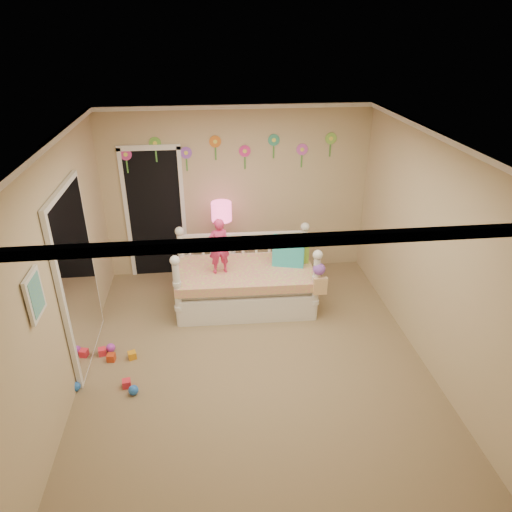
{
  "coord_description": "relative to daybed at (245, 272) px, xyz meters",
  "views": [
    {
      "loc": [
        -0.48,
        -4.46,
        3.63
      ],
      "look_at": [
        0.1,
        0.6,
        1.05
      ],
      "focal_mm": 32.61,
      "sensor_mm": 36.0,
      "label": 1
    }
  ],
  "objects": [
    {
      "name": "floor",
      "position": [
        -0.01,
        -1.16,
        -0.52
      ],
      "size": [
        4.0,
        4.5,
        0.01
      ],
      "primitive_type": "cube",
      "color": "#7F684C",
      "rests_on": "ground"
    },
    {
      "name": "ceiling",
      "position": [
        -0.01,
        -1.16,
        2.08
      ],
      "size": [
        4.0,
        4.5,
        0.01
      ],
      "primitive_type": "cube",
      "color": "white",
      "rests_on": "floor"
    },
    {
      "name": "back_wall",
      "position": [
        -0.01,
        1.09,
        0.78
      ],
      "size": [
        4.0,
        0.01,
        2.6
      ],
      "primitive_type": "cube",
      "color": "tan",
      "rests_on": "floor"
    },
    {
      "name": "left_wall",
      "position": [
        -2.01,
        -1.16,
        0.78
      ],
      "size": [
        0.01,
        4.5,
        2.6
      ],
      "primitive_type": "cube",
      "color": "tan",
      "rests_on": "floor"
    },
    {
      "name": "right_wall",
      "position": [
        1.99,
        -1.16,
        0.78
      ],
      "size": [
        0.01,
        4.5,
        2.6
      ],
      "primitive_type": "cube",
      "color": "tan",
      "rests_on": "floor"
    },
    {
      "name": "crown_molding",
      "position": [
        -0.01,
        -1.16,
        2.05
      ],
      "size": [
        4.0,
        4.5,
        0.06
      ],
      "primitive_type": null,
      "color": "white",
      "rests_on": "ceiling"
    },
    {
      "name": "daybed",
      "position": [
        0.0,
        0.0,
        0.0
      ],
      "size": [
        1.94,
        1.08,
        1.04
      ],
      "primitive_type": null,
      "rotation": [
        0.0,
        0.0,
        -0.03
      ],
      "color": "white",
      "rests_on": "floor"
    },
    {
      "name": "pillow_turquoise",
      "position": [
        0.61,
        0.03,
        0.28
      ],
      "size": [
        0.46,
        0.26,
        0.43
      ],
      "primitive_type": "cube",
      "rotation": [
        0.0,
        0.0,
        -0.27
      ],
      "color": "#2AB4D4",
      "rests_on": "daybed"
    },
    {
      "name": "pillow_lime",
      "position": [
        0.72,
        0.13,
        0.24
      ],
      "size": [
        0.39,
        0.18,
        0.36
      ],
      "primitive_type": "cube",
      "rotation": [
        0.0,
        0.0,
        -0.11
      ],
      "color": "#93BC39",
      "rests_on": "daybed"
    },
    {
      "name": "child",
      "position": [
        -0.35,
        -0.06,
        0.45
      ],
      "size": [
        0.32,
        0.24,
        0.78
      ],
      "primitive_type": "imported",
      "rotation": [
        0.0,
        0.0,
        3.35
      ],
      "color": "#E03371",
      "rests_on": "daybed"
    },
    {
      "name": "nightstand",
      "position": [
        -0.27,
        0.72,
        -0.2
      ],
      "size": [
        0.4,
        0.32,
        0.64
      ],
      "primitive_type": "cube",
      "rotation": [
        0.0,
        0.0,
        -0.07
      ],
      "color": "white",
      "rests_on": "floor"
    },
    {
      "name": "table_lamp",
      "position": [
        -0.27,
        0.72,
        0.55
      ],
      "size": [
        0.3,
        0.3,
        0.65
      ],
      "color": "#E51E8E",
      "rests_on": "nightstand"
    },
    {
      "name": "closet_doorway",
      "position": [
        -1.26,
        1.07,
        0.52
      ],
      "size": [
        0.9,
        0.04,
        2.07
      ],
      "primitive_type": "cube",
      "color": "black",
      "rests_on": "back_wall"
    },
    {
      "name": "flower_decals",
      "position": [
        -0.1,
        1.07,
        1.42
      ],
      "size": [
        3.4,
        0.02,
        0.5
      ],
      "primitive_type": null,
      "color": "#B2668C",
      "rests_on": "back_wall"
    },
    {
      "name": "mirror_closet",
      "position": [
        -1.97,
        -0.86,
        0.53
      ],
      "size": [
        0.07,
        1.3,
        2.1
      ],
      "primitive_type": "cube",
      "color": "white",
      "rests_on": "left_wall"
    },
    {
      "name": "wall_picture",
      "position": [
        -1.98,
        -2.06,
        1.03
      ],
      "size": [
        0.05,
        0.34,
        0.42
      ],
      "primitive_type": "cube",
      "color": "white",
      "rests_on": "left_wall"
    },
    {
      "name": "hanging_bag",
      "position": [
        0.91,
        -0.52,
        0.11
      ],
      "size": [
        0.2,
        0.16,
        0.36
      ],
      "primitive_type": null,
      "color": "beige",
      "rests_on": "daybed"
    },
    {
      "name": "toy_scatter",
      "position": [
        -1.76,
        -1.53,
        -0.46
      ],
      "size": [
        0.94,
        1.38,
        0.11
      ],
      "primitive_type": null,
      "rotation": [
        0.0,
        0.0,
        -0.11
      ],
      "color": "#996666",
      "rests_on": "floor"
    }
  ]
}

